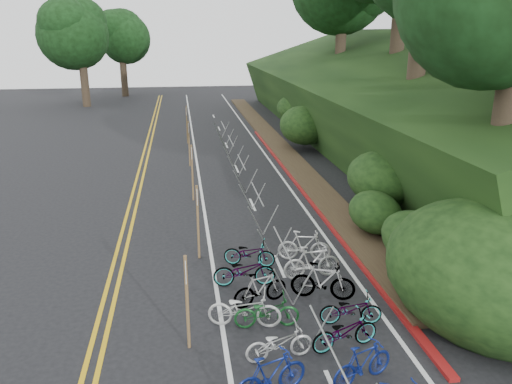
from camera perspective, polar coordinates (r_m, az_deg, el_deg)
The scene contains 10 objects.
ground at distance 12.35m, azimuth -8.37°, elevation -17.50°, with size 120.00×120.00×0.00m, color black.
road_markings at distance 21.41m, azimuth -6.99°, elevation -1.68°, with size 7.47×80.00×0.01m.
red_curb at distance 23.84m, azimuth 5.10°, elevation 0.54°, with size 0.25×28.00×0.10m, color maroon.
embankment at distance 32.13m, azimuth 15.05°, elevation 9.10°, with size 14.30×48.14×9.11m.
bike_rack_front at distance 10.92m, azimuth 8.17°, elevation -17.74°, with size 1.09×2.88×1.06m.
bike_racks_rest at distance 24.09m, azimuth -1.67°, elevation 2.78°, with size 1.14×23.00×1.17m.
signpost_near at distance 11.72m, azimuth -7.90°, elevation -11.70°, with size 0.08×0.40×2.37m.
signposts_rest at distance 24.76m, azimuth -7.50°, elevation 4.43°, with size 0.08×18.40×2.50m.
bike_front at distance 12.83m, azimuth -1.33°, elevation -13.20°, with size 1.86×0.65×0.98m, color beige.
bike_valet at distance 13.04m, azimuth 4.86°, elevation -12.78°, with size 3.38×9.17×1.08m.
Camera 1 is at (0.20, -10.10, 7.10)m, focal length 35.00 mm.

